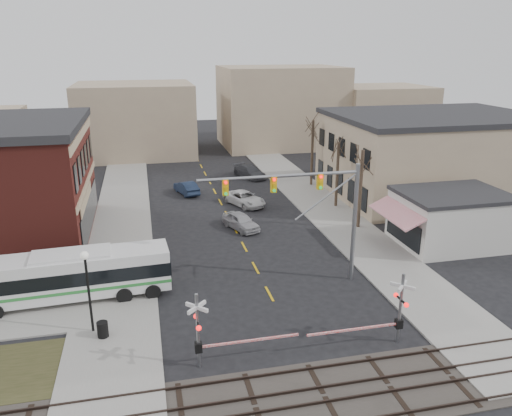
{
  "coord_description": "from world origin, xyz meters",
  "views": [
    {
      "loc": [
        -7.2,
        -25.62,
        15.16
      ],
      "look_at": [
        0.72,
        8.97,
        3.5
      ],
      "focal_mm": 35.0,
      "sensor_mm": 36.0,
      "label": 1
    }
  ],
  "objects": [
    {
      "name": "ground",
      "position": [
        0.0,
        0.0,
        0.0
      ],
      "size": [
        160.0,
        160.0,
        0.0
      ],
      "primitive_type": "plane",
      "color": "black",
      "rests_on": "ground"
    },
    {
      "name": "sidewalk_west",
      "position": [
        -9.5,
        20.0,
        0.06
      ],
      "size": [
        5.0,
        60.0,
        0.12
      ],
      "primitive_type": "cube",
      "color": "gray",
      "rests_on": "ground"
    },
    {
      "name": "sidewalk_east",
      "position": [
        9.5,
        20.0,
        0.06
      ],
      "size": [
        5.0,
        60.0,
        0.12
      ],
      "primitive_type": "cube",
      "color": "gray",
      "rests_on": "ground"
    },
    {
      "name": "ballast_strip",
      "position": [
        0.0,
        -8.0,
        0.03
      ],
      "size": [
        160.0,
        5.0,
        0.06
      ],
      "primitive_type": "cube",
      "color": "#332D28",
      "rests_on": "ground"
    },
    {
      "name": "rail_tracks",
      "position": [
        0.0,
        -8.0,
        0.12
      ],
      "size": [
        160.0,
        3.91,
        0.14
      ],
      "color": "#2D231E",
      "rests_on": "ground"
    },
    {
      "name": "tan_building",
      "position": [
        22.0,
        20.0,
        4.26
      ],
      "size": [
        20.3,
        15.3,
        8.5
      ],
      "color": "tan",
      "rests_on": "ground"
    },
    {
      "name": "awning_shop",
      "position": [
        15.97,
        7.0,
        2.16
      ],
      "size": [
        9.74,
        6.2,
        4.3
      ],
      "color": "beige",
      "rests_on": "ground"
    },
    {
      "name": "tree_east_a",
      "position": [
        10.5,
        12.0,
        3.5
      ],
      "size": [
        0.28,
        0.28,
        6.75
      ],
      "color": "#382B21",
      "rests_on": "sidewalk_east"
    },
    {
      "name": "tree_east_b",
      "position": [
        10.8,
        18.0,
        3.27
      ],
      "size": [
        0.28,
        0.28,
        6.3
      ],
      "color": "#382B21",
      "rests_on": "sidewalk_east"
    },
    {
      "name": "tree_east_c",
      "position": [
        11.0,
        26.0,
        3.72
      ],
      "size": [
        0.28,
        0.28,
        7.2
      ],
      "color": "#382B21",
      "rests_on": "sidewalk_east"
    },
    {
      "name": "transit_bus",
      "position": [
        -11.94,
        3.99,
        1.7
      ],
      "size": [
        11.76,
        3.2,
        3.0
      ],
      "color": "silver",
      "rests_on": "ground"
    },
    {
      "name": "traffic_signal_mast",
      "position": [
        3.11,
        2.88,
        5.76
      ],
      "size": [
        10.35,
        0.3,
        8.0
      ],
      "color": "gray",
      "rests_on": "ground"
    },
    {
      "name": "rr_crossing_west",
      "position": [
        -4.83,
        -4.54,
        1.97
      ],
      "size": [
        5.6,
        1.36,
        4.0
      ],
      "color": "gray",
      "rests_on": "ground"
    },
    {
      "name": "rr_crossing_east",
      "position": [
        4.92,
        -4.73,
        1.97
      ],
      "size": [
        5.6,
        1.36,
        4.0
      ],
      "color": "gray",
      "rests_on": "ground"
    },
    {
      "name": "street_lamp",
      "position": [
        -10.61,
        -0.18,
        3.47
      ],
      "size": [
        0.44,
        0.44,
        4.74
      ],
      "color": "black",
      "rests_on": "sidewalk_west"
    },
    {
      "name": "trash_bin",
      "position": [
        -10.03,
        -0.9,
        0.56
      ],
      "size": [
        0.6,
        0.6,
        0.87
      ],
      "primitive_type": "cylinder",
      "color": "black",
      "rests_on": "sidewalk_west"
    },
    {
      "name": "car_a",
      "position": [
        0.52,
        13.99,
        0.71
      ],
      "size": [
        3.09,
        4.48,
        1.42
      ],
      "primitive_type": "imported",
      "rotation": [
        0.0,
        0.0,
        0.38
      ],
      "color": "#A09FA3",
      "rests_on": "ground"
    },
    {
      "name": "car_b",
      "position": [
        -3.04,
        25.72,
        0.69
      ],
      "size": [
        2.59,
        4.43,
        1.38
      ],
      "primitive_type": "imported",
      "rotation": [
        0.0,
        0.0,
        3.43
      ],
      "color": "#162137",
      "rests_on": "ground"
    },
    {
      "name": "car_c",
      "position": [
        2.2,
        20.52,
        0.68
      ],
      "size": [
        4.08,
        5.39,
        1.36
      ],
      "primitive_type": "imported",
      "rotation": [
        0.0,
        0.0,
        0.43
      ],
      "color": "silver",
      "rests_on": "ground"
    },
    {
      "name": "car_d",
      "position": [
        4.96,
        30.92,
        0.71
      ],
      "size": [
        3.74,
        5.27,
        1.42
      ],
      "primitive_type": "imported",
      "rotation": [
        0.0,
        0.0,
        0.4
      ],
      "color": "#434448",
      "rests_on": "ground"
    },
    {
      "name": "pedestrian_near",
      "position": [
        -10.1,
        4.96,
        1.02
      ],
      "size": [
        0.67,
        0.78,
        1.81
      ],
      "primitive_type": "imported",
      "rotation": [
        0.0,
        0.0,
        1.14
      ],
      "color": "#4F463F",
      "rests_on": "sidewalk_west"
    },
    {
      "name": "pedestrian_far",
      "position": [
        -11.26,
        6.52,
        1.06
      ],
      "size": [
        1.0,
        1.11,
        1.88
      ],
      "primitive_type": "imported",
      "rotation": [
        0.0,
        0.0,
        1.19
      ],
      "color": "#2C354D",
      "rests_on": "sidewalk_west"
    }
  ]
}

